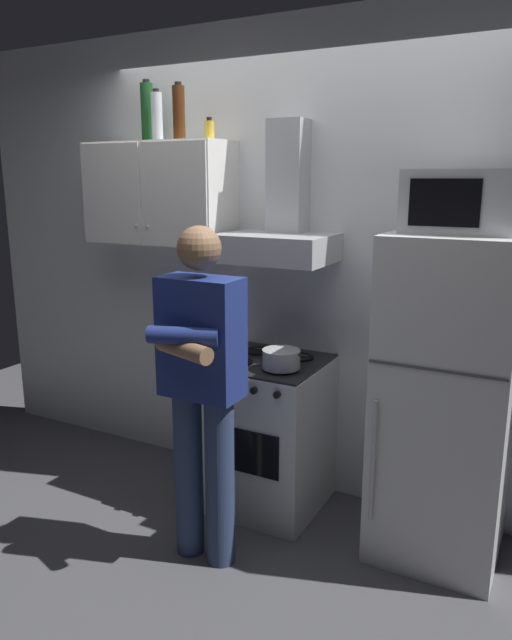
{
  "coord_description": "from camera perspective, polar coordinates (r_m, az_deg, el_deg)",
  "views": [
    {
      "loc": [
        1.37,
        -2.58,
        1.84
      ],
      "look_at": [
        0.0,
        0.0,
        1.15
      ],
      "focal_mm": 33.63,
      "sensor_mm": 36.0,
      "label": 1
    }
  ],
  "objects": [
    {
      "name": "bottle_wine_green",
      "position": [
        3.8,
        -10.3,
        18.86
      ],
      "size": [
        0.08,
        0.08,
        0.35
      ],
      "color": "#19471E",
      "rests_on": "upper_cabinet"
    },
    {
      "name": "bottle_rum_dark",
      "position": [
        3.59,
        -7.35,
        18.97
      ],
      "size": [
        0.07,
        0.07,
        0.31
      ],
      "color": "#47230F",
      "rests_on": "upper_cabinet"
    },
    {
      "name": "upper_cabinet",
      "position": [
        3.69,
        -9.17,
        11.76
      ],
      "size": [
        0.9,
        0.37,
        0.6
      ],
      "color": "white"
    },
    {
      "name": "range_hood",
      "position": [
        3.28,
        2.33,
        9.07
      ],
      "size": [
        0.6,
        0.44,
        0.75
      ],
      "color": "#B7BABF"
    },
    {
      "name": "bottle_spice_jar",
      "position": [
        3.51,
        -4.45,
        17.6
      ],
      "size": [
        0.05,
        0.05,
        0.12
      ],
      "color": "gold",
      "rests_on": "upper_cabinet"
    },
    {
      "name": "stove_oven",
      "position": [
        3.46,
        1.22,
        -10.69
      ],
      "size": [
        0.6,
        0.62,
        0.87
      ],
      "color": "silver",
      "rests_on": "ground_plane"
    },
    {
      "name": "refrigerator",
      "position": [
        3.05,
        17.56,
        -7.3
      ],
      "size": [
        0.6,
        0.62,
        1.6
      ],
      "color": "silver",
      "rests_on": "ground_plane"
    },
    {
      "name": "microwave",
      "position": [
        2.88,
        18.95,
        10.62
      ],
      "size": [
        0.48,
        0.37,
        0.28
      ],
      "color": "#B7BABF",
      "rests_on": "refrigerator"
    },
    {
      "name": "ground_plane",
      "position": [
        3.45,
        0.0,
        -18.94
      ],
      "size": [
        7.0,
        7.0,
        0.0
      ],
      "primitive_type": "plane",
      "color": "#4C4C51"
    },
    {
      "name": "person_standing",
      "position": [
        2.82,
        -5.22,
        -6.2
      ],
      "size": [
        0.38,
        0.33,
        1.64
      ],
      "color": "navy",
      "rests_on": "ground_plane"
    },
    {
      "name": "back_wall_tiled",
      "position": [
        3.49,
        4.64,
        5.21
      ],
      "size": [
        4.8,
        0.1,
        2.7
      ],
      "primitive_type": "cube",
      "color": "white",
      "rests_on": "ground_plane"
    },
    {
      "name": "bottle_vodka_clear",
      "position": [
        3.7,
        -9.41,
        18.55
      ],
      "size": [
        0.07,
        0.07,
        0.29
      ],
      "color": "silver",
      "rests_on": "upper_cabinet"
    },
    {
      "name": "cooking_pot",
      "position": [
        3.13,
        2.41,
        -3.71
      ],
      "size": [
        0.3,
        0.2,
        0.1
      ],
      "color": "#B7BABF",
      "rests_on": "stove_oven"
    }
  ]
}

